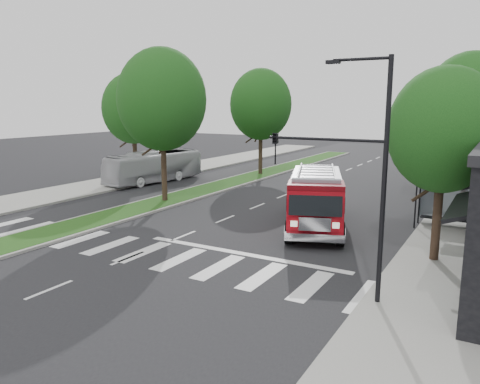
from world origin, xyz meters
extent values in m
plane|color=black|center=(0.00, 0.00, 0.00)|extent=(140.00, 140.00, 0.00)
cube|color=gray|center=(12.50, 10.00, 0.07)|extent=(5.00, 80.00, 0.15)
cube|color=gray|center=(-14.50, 10.00, 0.07)|extent=(5.00, 80.00, 0.15)
cube|color=gray|center=(-6.00, 18.00, 0.07)|extent=(3.00, 50.00, 0.14)
cube|color=#144513|center=(-6.00, 18.00, 0.14)|extent=(2.60, 49.50, 0.02)
cylinder|color=black|center=(9.80, 7.40, 1.25)|extent=(0.08, 0.08, 2.50)
cylinder|color=black|center=(12.60, 7.40, 1.25)|extent=(0.08, 0.08, 2.50)
cylinder|color=black|center=(9.80, 8.60, 1.25)|extent=(0.08, 0.08, 2.50)
cylinder|color=black|center=(12.60, 8.60, 1.25)|extent=(0.08, 0.08, 2.50)
cube|color=black|center=(11.20, 8.00, 2.55)|extent=(3.20, 1.60, 0.12)
cube|color=#8C99A5|center=(11.20, 8.70, 1.30)|extent=(2.80, 0.04, 1.80)
cube|color=black|center=(11.20, 8.00, 0.55)|extent=(2.40, 0.40, 0.08)
cylinder|color=black|center=(11.50, 2.00, 1.87)|extent=(0.36, 0.36, 3.74)
ellipsoid|color=#0F3910|center=(11.50, 2.00, 5.53)|extent=(4.40, 4.40, 5.06)
cylinder|color=black|center=(11.50, 14.00, 2.20)|extent=(0.36, 0.36, 4.40)
ellipsoid|color=#0F3910|center=(11.50, 14.00, 6.50)|extent=(5.60, 5.60, 6.44)
cylinder|color=black|center=(11.50, 24.00, 1.98)|extent=(0.36, 0.36, 3.96)
ellipsoid|color=#0F3910|center=(11.50, 24.00, 5.85)|extent=(5.00, 5.00, 5.75)
cylinder|color=black|center=(-6.00, 6.00, 2.31)|extent=(0.36, 0.36, 4.62)
ellipsoid|color=#0F3910|center=(-6.00, 6.00, 6.83)|extent=(5.80, 5.80, 6.67)
cylinder|color=black|center=(-6.00, 20.00, 2.20)|extent=(0.36, 0.36, 4.40)
ellipsoid|color=#0F3910|center=(-6.00, 20.00, 6.50)|extent=(5.60, 5.60, 6.44)
cylinder|color=black|center=(-14.00, 12.00, 2.09)|extent=(0.36, 0.36, 4.18)
ellipsoid|color=#0F3910|center=(-14.00, 12.00, 6.17)|extent=(5.20, 5.20, 5.98)
cylinder|color=black|center=(10.50, -3.50, 4.00)|extent=(0.16, 0.16, 8.00)
cylinder|color=black|center=(9.60, -3.50, 7.90)|extent=(1.80, 0.10, 0.10)
cube|color=black|center=(8.70, -3.50, 7.85)|extent=(0.45, 0.20, 0.12)
cylinder|color=black|center=(8.50, -3.50, 5.40)|extent=(4.00, 0.10, 0.10)
imported|color=black|center=(6.70, -3.50, 5.00)|extent=(0.18, 0.22, 1.10)
cylinder|color=black|center=(10.50, 20.00, 4.00)|extent=(0.16, 0.16, 8.00)
cylinder|color=black|center=(9.60, 20.00, 7.90)|extent=(1.80, 0.10, 0.10)
cube|color=black|center=(8.70, 20.00, 7.85)|extent=(0.45, 0.20, 0.12)
cube|color=#64050B|center=(5.03, 5.19, 0.52)|extent=(5.46, 9.08, 0.26)
cube|color=#9A0811|center=(4.74, 5.96, 1.61)|extent=(4.74, 7.13, 2.08)
cube|color=#9A0811|center=(6.14, 2.17, 1.61)|extent=(3.08, 2.65, 2.18)
cube|color=#B2B2B7|center=(4.74, 5.96, 2.70)|extent=(4.74, 7.13, 0.12)
cylinder|color=#B2B2B7|center=(3.86, 5.64, 2.91)|extent=(2.26, 5.88, 0.10)
cylinder|color=#B2B2B7|center=(5.61, 6.29, 2.91)|extent=(2.26, 5.88, 0.10)
cube|color=silver|center=(6.56, 1.05, 0.62)|extent=(2.66, 1.28, 0.36)
cube|color=#8C99A5|center=(6.14, 2.17, 3.01)|extent=(2.27, 1.13, 0.19)
cylinder|color=black|center=(5.13, 1.46, 0.57)|extent=(0.74, 1.20, 1.14)
cylinder|color=black|center=(7.37, 2.29, 0.57)|extent=(0.74, 1.20, 1.14)
cylinder|color=black|center=(3.62, 5.55, 0.57)|extent=(0.74, 1.20, 1.14)
cylinder|color=black|center=(5.86, 6.38, 0.57)|extent=(0.74, 1.20, 1.14)
cylinder|color=black|center=(2.75, 7.89, 0.57)|extent=(0.74, 1.20, 1.14)
cylinder|color=black|center=(4.99, 8.72, 0.57)|extent=(0.74, 1.20, 1.14)
imported|color=silver|center=(-12.00, 12.13, 1.31)|extent=(3.40, 9.62, 2.62)
camera|label=1|loc=(13.76, -18.28, 6.54)|focal=35.00mm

